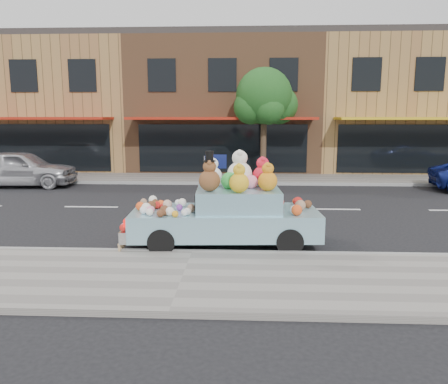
{
  "coord_description": "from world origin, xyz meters",
  "views": [
    {
      "loc": [
        1.12,
        -14.08,
        3.0
      ],
      "look_at": [
        0.64,
        -4.03,
        1.25
      ],
      "focal_mm": 35.0,
      "sensor_mm": 36.0,
      "label": 1
    }
  ],
  "objects": [
    {
      "name": "art_car",
      "position": [
        0.72,
        -4.13,
        0.81
      ],
      "size": [
        4.57,
        1.99,
        2.25
      ],
      "rotation": [
        0.0,
        0.0,
        0.05
      ],
      "color": "black",
      "rests_on": "ground"
    },
    {
      "name": "storefront_mid",
      "position": [
        0.0,
        11.97,
        3.64
      ],
      "size": [
        10.0,
        9.8,
        7.3
      ],
      "color": "brown",
      "rests_on": "ground"
    },
    {
      "name": "storefront_left",
      "position": [
        -10.0,
        11.97,
        3.64
      ],
      "size": [
        10.0,
        9.8,
        7.3
      ],
      "color": "olive",
      "rests_on": "ground"
    },
    {
      "name": "car_silver",
      "position": [
        -8.5,
        4.11,
        0.79
      ],
      "size": [
        4.73,
        2.1,
        1.58
      ],
      "primitive_type": "imported",
      "rotation": [
        0.0,
        0.0,
        1.62
      ],
      "color": "#BBBBC0",
      "rests_on": "ground"
    },
    {
      "name": "near_sidewalk",
      "position": [
        0.0,
        -6.5,
        0.06
      ],
      "size": [
        60.0,
        3.0,
        0.12
      ],
      "primitive_type": "cube",
      "color": "gray",
      "rests_on": "ground"
    },
    {
      "name": "ground",
      "position": [
        0.0,
        0.0,
        0.0
      ],
      "size": [
        120.0,
        120.0,
        0.0
      ],
      "primitive_type": "plane",
      "color": "black",
      "rests_on": "ground"
    },
    {
      "name": "far_kerb",
      "position": [
        0.0,
        5.0,
        0.07
      ],
      "size": [
        60.0,
        0.12,
        0.13
      ],
      "primitive_type": "cube",
      "color": "gray",
      "rests_on": "ground"
    },
    {
      "name": "storefront_right",
      "position": [
        10.0,
        11.97,
        3.64
      ],
      "size": [
        10.0,
        9.8,
        7.3
      ],
      "color": "olive",
      "rests_on": "ground"
    },
    {
      "name": "street_tree",
      "position": [
        2.03,
        6.55,
        3.69
      ],
      "size": [
        3.0,
        2.7,
        5.22
      ],
      "color": "#38281C",
      "rests_on": "ground"
    },
    {
      "name": "far_sidewalk",
      "position": [
        0.0,
        6.5,
        0.06
      ],
      "size": [
        60.0,
        3.0,
        0.12
      ],
      "primitive_type": "cube",
      "color": "gray",
      "rests_on": "ground"
    },
    {
      "name": "near_kerb",
      "position": [
        0.0,
        -5.0,
        0.07
      ],
      "size": [
        60.0,
        0.12,
        0.13
      ],
      "primitive_type": "cube",
      "color": "gray",
      "rests_on": "ground"
    }
  ]
}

